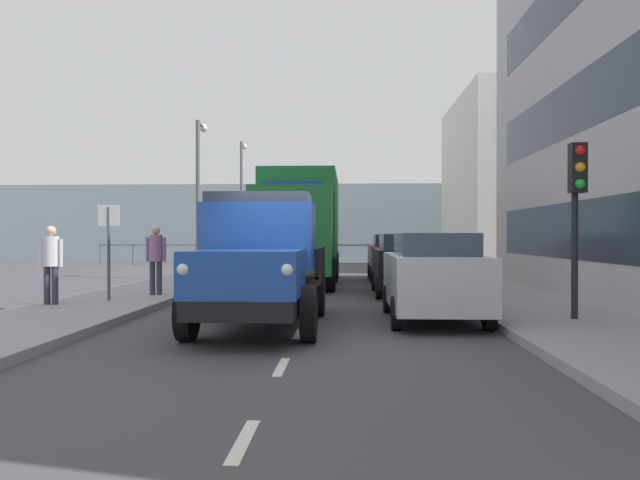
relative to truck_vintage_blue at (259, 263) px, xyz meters
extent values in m
plane|color=#423F44|center=(-0.74, -7.91, -1.18)|extent=(80.00, 80.00, 0.00)
cube|color=gray|center=(-5.59, -7.91, -1.10)|extent=(2.80, 36.31, 0.15)
cube|color=gray|center=(4.12, -7.91, -1.10)|extent=(2.80, 36.31, 0.15)
cube|color=silver|center=(-0.74, 6.01, -1.17)|extent=(0.12, 1.10, 0.01)
cube|color=silver|center=(-0.74, 3.15, -1.17)|extent=(0.12, 1.10, 0.01)
cube|color=silver|center=(-0.74, 0.48, -1.17)|extent=(0.12, 1.10, 0.01)
cube|color=silver|center=(-0.74, -1.74, -1.17)|extent=(0.12, 1.10, 0.01)
cube|color=silver|center=(-0.74, -4.62, -1.17)|extent=(0.12, 1.10, 0.01)
cube|color=silver|center=(-0.74, -7.48, -1.17)|extent=(0.12, 1.10, 0.01)
cube|color=silver|center=(-0.74, -9.87, -1.17)|extent=(0.12, 1.10, 0.01)
cube|color=silver|center=(-0.74, -12.49, -1.17)|extent=(0.12, 1.10, 0.01)
cube|color=silver|center=(-0.74, -15.48, -1.17)|extent=(0.12, 1.10, 0.01)
cube|color=silver|center=(-0.74, -17.74, -1.17)|extent=(0.12, 1.10, 0.01)
cube|color=silver|center=(-0.74, -20.12, -1.17)|extent=(0.12, 1.10, 0.01)
cube|color=silver|center=(-0.74, -22.40, -1.17)|extent=(0.12, 1.10, 0.01)
cube|color=#2D3847|center=(-7.02, -1.78, 0.62)|extent=(0.08, 17.40, 1.40)
cube|color=#2D3847|center=(-7.02, -1.78, 3.62)|extent=(0.08, 17.40, 1.40)
cube|color=silver|center=(-11.19, -20.41, 3.07)|extent=(8.40, 10.15, 8.51)
cube|color=#84939E|center=(-0.74, -29.06, 1.32)|extent=(80.00, 0.80, 5.00)
cylinder|color=#4C5156|center=(-14.74, -25.46, -0.58)|extent=(0.08, 0.08, 1.20)
cylinder|color=#4C5156|center=(-12.74, -25.46, -0.58)|extent=(0.08, 0.08, 1.20)
cylinder|color=#4C5156|center=(-10.74, -25.46, -0.58)|extent=(0.08, 0.08, 1.20)
cylinder|color=#4C5156|center=(-8.74, -25.46, -0.58)|extent=(0.08, 0.08, 1.20)
cylinder|color=#4C5156|center=(-6.74, -25.46, -0.58)|extent=(0.08, 0.08, 1.20)
cylinder|color=#4C5156|center=(-4.74, -25.46, -0.58)|extent=(0.08, 0.08, 1.20)
cylinder|color=#4C5156|center=(-2.74, -25.46, -0.58)|extent=(0.08, 0.08, 1.20)
cylinder|color=#4C5156|center=(-0.74, -25.46, -0.58)|extent=(0.08, 0.08, 1.20)
cylinder|color=#4C5156|center=(1.26, -25.46, -0.58)|extent=(0.08, 0.08, 1.20)
cylinder|color=#4C5156|center=(3.26, -25.46, -0.58)|extent=(0.08, 0.08, 1.20)
cylinder|color=#4C5156|center=(5.26, -25.46, -0.58)|extent=(0.08, 0.08, 1.20)
cylinder|color=#4C5156|center=(7.26, -25.46, -0.58)|extent=(0.08, 0.08, 1.20)
cylinder|color=#4C5156|center=(9.26, -25.46, -0.58)|extent=(0.08, 0.08, 1.20)
cylinder|color=#4C5156|center=(11.26, -25.46, -0.58)|extent=(0.08, 0.08, 1.20)
cylinder|color=#4C5156|center=(13.26, -25.46, -0.58)|extent=(0.08, 0.08, 1.20)
cube|color=#4C5156|center=(-0.74, -25.46, -0.06)|extent=(28.00, 0.08, 0.08)
cube|color=black|center=(0.00, -0.38, -0.58)|extent=(1.64, 5.60, 0.30)
cube|color=#1E479E|center=(0.00, 1.47, -0.08)|extent=(1.72, 1.90, 0.70)
cube|color=silver|center=(0.00, 2.36, -0.11)|extent=(1.16, 0.08, 0.56)
sphere|color=white|center=(-0.74, 2.36, 0.02)|extent=(0.20, 0.20, 0.20)
sphere|color=white|center=(0.73, 2.36, 0.02)|extent=(0.20, 0.20, 0.20)
cube|color=#1E479E|center=(0.00, -0.04, 0.50)|extent=(1.93, 1.34, 1.15)
cube|color=#2D3847|center=(0.00, -0.04, 0.97)|extent=(1.78, 1.23, 0.56)
cube|color=#2D2319|center=(0.00, -1.72, -0.35)|extent=(2.10, 2.80, 0.16)
cube|color=black|center=(-1.01, -1.72, -0.03)|extent=(0.08, 2.80, 0.56)
cube|color=black|center=(1.01, -1.72, -0.03)|extent=(0.08, 2.80, 0.56)
cylinder|color=black|center=(-0.97, 1.30, -0.73)|extent=(0.24, 0.90, 0.90)
cylinder|color=black|center=(0.97, 1.30, -0.73)|extent=(0.24, 0.90, 0.90)
cylinder|color=black|center=(-0.97, -1.92, -0.73)|extent=(0.24, 0.90, 0.90)
cylinder|color=black|center=(0.97, -1.92, -0.73)|extent=(0.24, 0.90, 0.90)
cube|color=#1E7033|center=(0.09, -7.40, 0.64)|extent=(2.40, 2.21, 2.60)
cube|color=#2D3847|center=(0.09, -7.40, 1.21)|extent=(2.20, 2.04, 0.80)
cube|color=#1933B2|center=(0.09, -7.40, 2.04)|extent=(1.75, 0.20, 0.16)
cube|color=#1E7033|center=(0.09, -11.40, 1.19)|extent=(2.50, 5.95, 3.00)
cube|color=black|center=(0.09, -10.46, -0.48)|extent=(2.00, 8.07, 0.36)
cylinder|color=black|center=(-1.06, -7.49, -0.66)|extent=(0.28, 1.04, 1.04)
cylinder|color=black|center=(1.24, -7.49, -0.66)|extent=(0.28, 1.04, 1.04)
cylinder|color=black|center=(-1.06, -11.10, -0.66)|extent=(0.28, 1.04, 1.04)
cylinder|color=black|center=(1.24, -11.10, -0.66)|extent=(0.28, 1.04, 1.04)
cylinder|color=black|center=(-1.06, -13.23, -0.66)|extent=(0.28, 1.04, 1.04)
cylinder|color=black|center=(1.24, -13.23, -0.66)|extent=(0.28, 1.04, 1.04)
cube|color=#B7BABF|center=(-3.24, -1.25, -0.38)|extent=(1.71, 4.03, 1.00)
cube|color=#2D3847|center=(-3.24, -1.05, 0.33)|extent=(1.40, 2.22, 0.42)
cylinder|color=black|center=(-2.43, -2.50, -0.88)|extent=(0.18, 0.60, 0.60)
cylinder|color=black|center=(-4.05, -2.50, -0.88)|extent=(0.18, 0.60, 0.60)
cylinder|color=black|center=(-2.43, 0.00, -0.88)|extent=(0.18, 0.60, 0.60)
cylinder|color=black|center=(-4.05, 0.00, -0.88)|extent=(0.18, 0.60, 0.60)
cube|color=black|center=(-3.24, -6.64, -0.38)|extent=(1.82, 4.25, 1.00)
cube|color=#2D3847|center=(-3.24, -6.44, 0.33)|extent=(1.49, 2.34, 0.42)
cylinder|color=black|center=(-2.38, -7.95, -0.88)|extent=(0.18, 0.60, 0.60)
cylinder|color=black|center=(-4.11, -7.95, -0.88)|extent=(0.18, 0.60, 0.60)
cylinder|color=black|center=(-2.38, -5.32, -0.88)|extent=(0.18, 0.60, 0.60)
cylinder|color=black|center=(-4.11, -5.32, -0.88)|extent=(0.18, 0.60, 0.60)
cube|color=maroon|center=(-3.24, -12.52, -0.38)|extent=(1.71, 3.92, 1.00)
cube|color=#2D3847|center=(-3.24, -12.32, 0.33)|extent=(1.40, 2.16, 0.42)
cylinder|color=black|center=(-2.43, -13.74, -0.88)|extent=(0.18, 0.60, 0.60)
cylinder|color=black|center=(-4.06, -13.74, -0.88)|extent=(0.18, 0.60, 0.60)
cylinder|color=black|center=(-2.43, -11.30, -0.88)|extent=(0.18, 0.60, 0.60)
cylinder|color=black|center=(-4.06, -11.30, -0.88)|extent=(0.18, 0.60, 0.60)
cube|color=slate|center=(1.77, -9.28, -0.38)|extent=(1.90, 3.93, 1.00)
cube|color=#2D3847|center=(1.77, -9.48, 0.33)|extent=(1.56, 2.16, 0.42)
cylinder|color=black|center=(0.87, -8.06, -0.88)|extent=(0.18, 0.60, 0.60)
cylinder|color=black|center=(2.67, -8.06, -0.88)|extent=(0.18, 0.60, 0.60)
cylinder|color=black|center=(0.87, -10.50, -0.88)|extent=(0.18, 0.60, 0.60)
cylinder|color=black|center=(2.67, -10.50, -0.88)|extent=(0.18, 0.60, 0.60)
cube|color=#1E6670|center=(1.77, -14.94, -0.38)|extent=(1.79, 4.46, 1.00)
cube|color=#2D3847|center=(1.77, -15.14, 0.33)|extent=(1.47, 2.45, 0.42)
cylinder|color=black|center=(0.92, -13.56, -0.88)|extent=(0.18, 0.60, 0.60)
cylinder|color=black|center=(2.62, -13.56, -0.88)|extent=(0.18, 0.60, 0.60)
cylinder|color=black|center=(0.92, -16.33, -0.88)|extent=(0.18, 0.60, 0.60)
cylinder|color=black|center=(2.62, -16.33, -0.88)|extent=(0.18, 0.60, 0.60)
cylinder|color=#383342|center=(4.91, -2.45, -0.61)|extent=(0.14, 0.14, 0.84)
cylinder|color=#383342|center=(5.09, -2.45, -0.61)|extent=(0.14, 0.14, 0.84)
cylinder|color=silver|center=(5.00, -2.45, 0.15)|extent=(0.34, 0.34, 0.67)
cylinder|color=silver|center=(4.78, -2.45, 0.12)|extent=(0.09, 0.09, 0.61)
cylinder|color=silver|center=(5.22, -2.45, 0.12)|extent=(0.09, 0.09, 0.61)
sphere|color=tan|center=(5.00, -2.45, 0.60)|extent=(0.23, 0.23, 0.23)
cylinder|color=#383342|center=(3.29, -4.78, -0.60)|extent=(0.14, 0.14, 0.86)
cylinder|color=#383342|center=(3.47, -4.78, -0.60)|extent=(0.14, 0.14, 0.86)
cylinder|color=gray|center=(3.38, -4.78, 0.17)|extent=(0.34, 0.34, 0.68)
cylinder|color=gray|center=(3.16, -4.78, 0.14)|extent=(0.09, 0.09, 0.63)
cylinder|color=gray|center=(3.60, -4.78, 0.14)|extent=(0.09, 0.09, 0.63)
sphere|color=tan|center=(3.38, -4.78, 0.63)|extent=(0.23, 0.23, 0.23)
cylinder|color=black|center=(-5.73, -0.57, 0.57)|extent=(0.12, 0.12, 3.20)
cube|color=black|center=(-5.73, -0.43, 1.72)|extent=(0.28, 0.24, 0.90)
sphere|color=red|center=(-5.73, -0.31, 2.02)|extent=(0.18, 0.18, 0.18)
sphere|color=orange|center=(-5.73, -0.31, 1.72)|extent=(0.18, 0.18, 0.18)
sphere|color=green|center=(-5.73, -0.31, 1.42)|extent=(0.18, 0.18, 0.18)
cylinder|color=#59595B|center=(4.17, -12.47, 1.94)|extent=(0.16, 0.16, 5.94)
cylinder|color=#59595B|center=(4.17, -12.92, 4.81)|extent=(0.10, 0.90, 0.10)
sphere|color=silver|center=(4.17, -13.37, 4.76)|extent=(0.32, 0.32, 0.32)
cylinder|color=#59595B|center=(4.26, -22.64, 2.30)|extent=(0.16, 0.16, 6.66)
cylinder|color=#59595B|center=(4.26, -23.09, 5.53)|extent=(0.10, 0.90, 0.10)
sphere|color=silver|center=(4.26, -23.54, 5.48)|extent=(0.32, 0.32, 0.32)
cylinder|color=#4C4C4C|center=(4.05, -3.34, 0.07)|extent=(0.07, 0.07, 2.20)
cube|color=silver|center=(4.05, -3.34, 0.97)|extent=(0.50, 0.04, 0.50)
camera|label=1|loc=(-1.59, 11.02, 0.49)|focal=34.93mm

